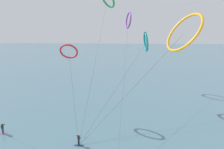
{
  "coord_description": "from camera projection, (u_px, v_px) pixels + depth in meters",
  "views": [
    {
      "loc": [
        2.31,
        -6.48,
        15.38
      ],
      "look_at": [
        0.0,
        23.16,
        8.69
      ],
      "focal_mm": 32.86,
      "sensor_mm": 36.0,
      "label": 1
    }
  ],
  "objects": [
    {
      "name": "kite_violet",
      "position": [
        128.0,
        20.0,
        52.98
      ],
      "size": [
        1.99,
        39.92,
        19.58
      ],
      "rotation": [
        0.0,
        0.0,
        4.98
      ],
      "color": "purple",
      "rests_on": "ground"
    },
    {
      "name": "surfer_navy",
      "position": [
        79.0,
        140.0,
        27.25
      ],
      "size": [
        1.4,
        0.73,
        1.7
      ],
      "rotation": [
        0.0,
        0.0,
        5.38
      ],
      "color": "navy",
      "rests_on": "ground"
    },
    {
      "name": "sea_water",
      "position": [
        124.0,
        56.0,
        115.05
      ],
      "size": [
        400.0,
        200.0,
        0.08
      ],
      "primitive_type": "cube",
      "color": "slate",
      "rests_on": "ground"
    },
    {
      "name": "surfer_magenta",
      "position": [
        3.0,
        129.0,
        30.37
      ],
      "size": [
        1.4,
        0.6,
        1.7
      ],
      "rotation": [
        0.0,
        0.0,
        1.64
      ],
      "color": "#CC288E",
      "rests_on": "ground"
    },
    {
      "name": "kite_teal",
      "position": [
        146.0,
        42.0,
        40.16
      ],
      "size": [
        10.39,
        18.78,
        14.81
      ],
      "rotation": [
        0.0,
        0.0,
        1.64
      ],
      "color": "teal",
      "rests_on": "ground"
    },
    {
      "name": "kite_crimson",
      "position": [
        69.0,
        52.0,
        34.79
      ],
      "size": [
        5.3,
        10.98,
        12.95
      ],
      "rotation": [
        0.0,
        0.0,
        3.17
      ],
      "color": "red",
      "rests_on": "ground"
    },
    {
      "name": "kite_amber",
      "position": [
        184.0,
        32.0,
        23.22
      ],
      "size": [
        15.02,
        5.88,
        17.18
      ],
      "rotation": [
        0.0,
        0.0,
        5.08
      ],
      "color": "orange",
      "rests_on": "ground"
    }
  ]
}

